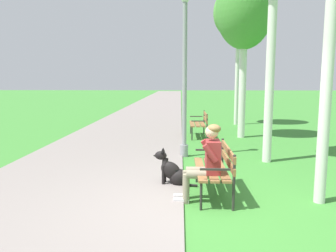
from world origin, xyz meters
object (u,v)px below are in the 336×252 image
Objects in this scene: park_bench_near at (217,165)px; park_bench_mid at (200,122)px; person_seated_on_near_bench at (206,160)px; dog_black at (173,172)px; birch_tree_fourth at (239,13)px; birch_tree_third at (245,10)px; lamp_post_near at (185,72)px.

park_bench_near is 1.00× the size of park_bench_mid.
park_bench_near is at bearing -90.60° from park_bench_mid.
park_bench_near is 0.41m from person_seated_on_near_bench.
park_bench_near is at bearing -32.23° from dog_black.
dog_black is at bearing -106.43° from birch_tree_fourth.
birch_tree_third is (1.39, -0.06, 3.68)m from park_bench_mid.
person_seated_on_near_bench is 10.44m from birch_tree_fourth.
park_bench_mid is at bearing 81.58° from dog_black.
person_seated_on_near_bench is at bearing -84.47° from lamp_post_near.
birch_tree_fourth is at bearing 83.82° from birch_tree_third.
dog_black is (-0.53, 0.77, -0.42)m from person_seated_on_near_bench.
park_bench_mid is (0.06, 5.86, 0.00)m from park_bench_near.
birch_tree_third reaches higher than person_seated_on_near_bench.
dog_black is 6.98m from birch_tree_third.
birch_tree_fourth reaches higher than birch_tree_third.
park_bench_near is at bearing -101.24° from birch_tree_fourth.
park_bench_mid is at bearing 89.40° from park_bench_near.
birch_tree_third is (1.96, 2.94, 2.07)m from lamp_post_near.
lamp_post_near is at bearing 95.53° from person_seated_on_near_bench.
lamp_post_near is 0.74× the size of birch_tree_third.
birch_tree_fourth is (1.75, 3.24, 4.22)m from park_bench_mid.
park_bench_near and park_bench_mid have the same top height.
birch_tree_third is at bearing 56.27° from lamp_post_near.
lamp_post_near is (-0.31, 3.16, 1.44)m from person_seated_on_near_bench.
person_seated_on_near_bench is (-0.27, -6.16, 0.17)m from park_bench_mid.
park_bench_mid is 5.60m from birch_tree_fourth.
person_seated_on_near_bench is 0.21× the size of birch_tree_fourth.
park_bench_mid is 0.27× the size of birch_tree_third.
birch_tree_fourth is at bearing 73.57° from dog_black.
lamp_post_near reaches higher than person_seated_on_near_bench.
lamp_post_near is (-0.51, 2.85, 1.61)m from park_bench_near.
lamp_post_near reaches higher than park_bench_near.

